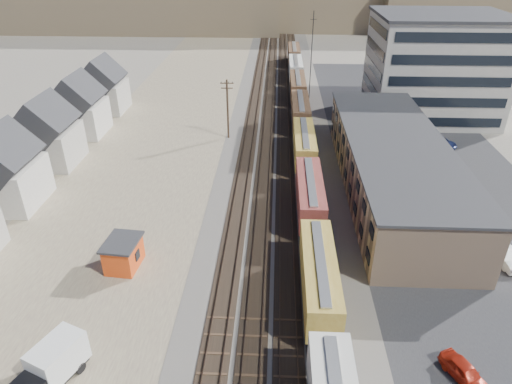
{
  "coord_description": "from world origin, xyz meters",
  "views": [
    {
      "loc": [
        -0.41,
        -29.8,
        29.76
      ],
      "look_at": [
        -2.69,
        18.0,
        3.0
      ],
      "focal_mm": 32.0,
      "sensor_mm": 36.0,
      "label": 1
    }
  ],
  "objects_px": {
    "parked_car_white": "(505,256)",
    "utility_pole_north": "(228,108)",
    "freight_train": "(302,126)",
    "parked_car_red": "(465,372)",
    "parked_car_blue": "(440,142)",
    "box_truck": "(51,367)",
    "maintenance_shed": "(123,254)"
  },
  "relations": [
    {
      "from": "freight_train",
      "to": "parked_car_white",
      "type": "distance_m",
      "value": 37.33
    },
    {
      "from": "maintenance_shed",
      "to": "parked_car_white",
      "type": "height_order",
      "value": "maintenance_shed"
    },
    {
      "from": "utility_pole_north",
      "to": "parked_car_white",
      "type": "distance_m",
      "value": 45.98
    },
    {
      "from": "parked_car_blue",
      "to": "parked_car_red",
      "type": "bearing_deg",
      "value": -139.13
    },
    {
      "from": "box_truck",
      "to": "parked_car_white",
      "type": "distance_m",
      "value": 43.86
    },
    {
      "from": "parked_car_white",
      "to": "parked_car_blue",
      "type": "distance_m",
      "value": 30.71
    },
    {
      "from": "utility_pole_north",
      "to": "maintenance_shed",
      "type": "distance_m",
      "value": 35.93
    },
    {
      "from": "freight_train",
      "to": "box_truck",
      "type": "xyz_separation_m",
      "value": [
        -20.66,
        -48.23,
        -1.09
      ]
    },
    {
      "from": "parked_car_red",
      "to": "parked_car_white",
      "type": "distance_m",
      "value": 17.54
    },
    {
      "from": "maintenance_shed",
      "to": "box_truck",
      "type": "bearing_deg",
      "value": -94.62
    },
    {
      "from": "utility_pole_north",
      "to": "parked_car_red",
      "type": "xyz_separation_m",
      "value": [
        22.91,
        -47.43,
        -4.56
      ]
    },
    {
      "from": "parked_car_white",
      "to": "parked_car_blue",
      "type": "relative_size",
      "value": 0.86
    },
    {
      "from": "utility_pole_north",
      "to": "maintenance_shed",
      "type": "height_order",
      "value": "utility_pole_north"
    },
    {
      "from": "maintenance_shed",
      "to": "parked_car_red",
      "type": "bearing_deg",
      "value": -22.42
    },
    {
      "from": "box_truck",
      "to": "parked_car_white",
      "type": "bearing_deg",
      "value": 22.38
    },
    {
      "from": "parked_car_white",
      "to": "freight_train",
      "type": "bearing_deg",
      "value": 114.25
    },
    {
      "from": "utility_pole_north",
      "to": "box_truck",
      "type": "bearing_deg",
      "value": -99.64
    },
    {
      "from": "utility_pole_north",
      "to": "box_truck",
      "type": "height_order",
      "value": "utility_pole_north"
    },
    {
      "from": "utility_pole_north",
      "to": "box_truck",
      "type": "xyz_separation_m",
      "value": [
        -8.36,
        -49.23,
        -3.6
      ]
    },
    {
      "from": "maintenance_shed",
      "to": "parked_car_blue",
      "type": "xyz_separation_m",
      "value": [
        41.85,
        33.07,
        -0.8
      ]
    },
    {
      "from": "freight_train",
      "to": "parked_car_red",
      "type": "bearing_deg",
      "value": -77.13
    },
    {
      "from": "freight_train",
      "to": "maintenance_shed",
      "type": "xyz_separation_m",
      "value": [
        -19.51,
        -34.0,
        -1.19
      ]
    },
    {
      "from": "parked_car_white",
      "to": "utility_pole_north",
      "type": "bearing_deg",
      "value": 126.7
    },
    {
      "from": "utility_pole_north",
      "to": "maintenance_shed",
      "type": "bearing_deg",
      "value": -101.65
    },
    {
      "from": "parked_car_red",
      "to": "utility_pole_north",
      "type": "bearing_deg",
      "value": 90.51
    },
    {
      "from": "utility_pole_north",
      "to": "maintenance_shed",
      "type": "xyz_separation_m",
      "value": [
        -7.22,
        -35.0,
        -3.69
      ]
    },
    {
      "from": "utility_pole_north",
      "to": "parked_car_white",
      "type": "xyz_separation_m",
      "value": [
        32.18,
        -32.54,
        -4.48
      ]
    },
    {
      "from": "freight_train",
      "to": "utility_pole_north",
      "type": "relative_size",
      "value": 11.97
    },
    {
      "from": "maintenance_shed",
      "to": "parked_car_white",
      "type": "distance_m",
      "value": 39.48
    },
    {
      "from": "freight_train",
      "to": "utility_pole_north",
      "type": "distance_m",
      "value": 12.59
    },
    {
      "from": "parked_car_blue",
      "to": "utility_pole_north",
      "type": "bearing_deg",
      "value": 142.13
    },
    {
      "from": "maintenance_shed",
      "to": "parked_car_blue",
      "type": "distance_m",
      "value": 53.34
    }
  ]
}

